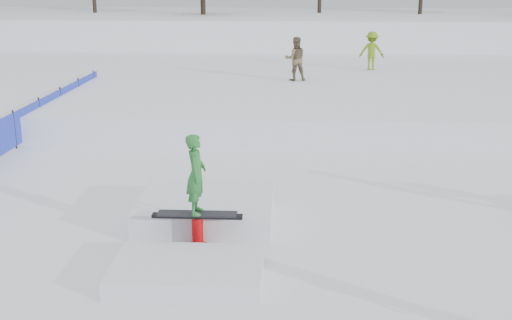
{
  "coord_description": "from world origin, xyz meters",
  "views": [
    {
      "loc": [
        1.13,
        -10.48,
        4.73
      ],
      "look_at": [
        0.5,
        2.0,
        1.1
      ],
      "focal_mm": 45.0,
      "sensor_mm": 36.0,
      "label": 1
    }
  ],
  "objects_px": {
    "safety_fence": "(15,130)",
    "jib_rail_feature": "(202,221)",
    "walker_olive": "(295,59)",
    "walker_ygreen": "(372,51)"
  },
  "relations": [
    {
      "from": "safety_fence",
      "to": "walker_olive",
      "type": "distance_m",
      "value": 10.91
    },
    {
      "from": "walker_ygreen",
      "to": "jib_rail_feature",
      "type": "bearing_deg",
      "value": 83.96
    },
    {
      "from": "safety_fence",
      "to": "jib_rail_feature",
      "type": "height_order",
      "value": "jib_rail_feature"
    },
    {
      "from": "safety_fence",
      "to": "walker_olive",
      "type": "xyz_separation_m",
      "value": [
        7.9,
        7.45,
        1.08
      ]
    },
    {
      "from": "safety_fence",
      "to": "walker_ygreen",
      "type": "distance_m",
      "value": 15.32
    },
    {
      "from": "jib_rail_feature",
      "to": "walker_olive",
      "type": "bearing_deg",
      "value": 82.24
    },
    {
      "from": "jib_rail_feature",
      "to": "safety_fence",
      "type": "bearing_deg",
      "value": 135.3
    },
    {
      "from": "safety_fence",
      "to": "walker_olive",
      "type": "relative_size",
      "value": 9.67
    },
    {
      "from": "jib_rail_feature",
      "to": "walker_ygreen",
      "type": "bearing_deg",
      "value": 72.84
    },
    {
      "from": "safety_fence",
      "to": "walker_ygreen",
      "type": "bearing_deg",
      "value": 43.19
    }
  ]
}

